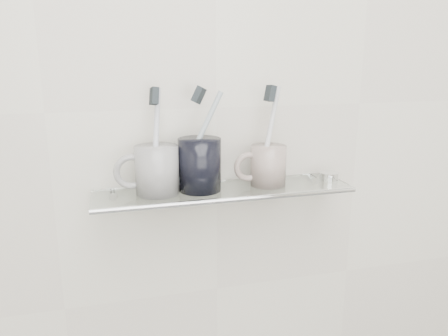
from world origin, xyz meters
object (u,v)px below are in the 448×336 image
object	(u,v)px
mug_left	(157,170)
mug_right	(268,165)
shelf_glass	(224,191)
mug_center	(200,165)

from	to	relation	value
mug_left	mug_right	xyz separation A→B (m)	(0.22, 0.00, -0.01)
shelf_glass	mug_right	bearing A→B (deg)	3.12
shelf_glass	mug_right	xyz separation A→B (m)	(0.09, 0.00, 0.04)
mug_center	mug_right	size ratio (longest dim) A/B	1.27
shelf_glass	mug_left	size ratio (longest dim) A/B	5.53
mug_center	mug_right	world-z (taller)	mug_center
shelf_glass	mug_center	world-z (taller)	mug_center
shelf_glass	mug_center	distance (m)	0.07
mug_left	mug_right	distance (m)	0.22
mug_left	shelf_glass	bearing A→B (deg)	-11.45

